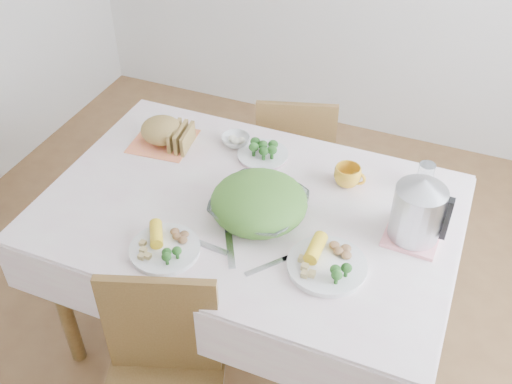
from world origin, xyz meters
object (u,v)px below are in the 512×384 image
at_px(dinner_plate_left, 165,249).
at_px(chair_far, 295,150).
at_px(yellow_mug, 347,176).
at_px(salad_bowl, 259,208).
at_px(dining_table, 250,277).
at_px(electric_kettle, 418,211).
at_px(dinner_plate_right, 327,266).

bearing_deg(dinner_plate_left, chair_far, 85.30).
bearing_deg(dinner_plate_left, yellow_mug, 51.05).
bearing_deg(salad_bowl, dining_table, 146.15).
relative_size(chair_far, electric_kettle, 3.48).
relative_size(chair_far, yellow_mug, 8.09).
bearing_deg(dinner_plate_right, chair_far, 114.23).
relative_size(dinner_plate_left, yellow_mug, 2.31).
bearing_deg(chair_far, electric_kettle, 116.01).
height_order(chair_far, electric_kettle, electric_kettle).
relative_size(salad_bowl, yellow_mug, 3.13).
bearing_deg(yellow_mug, dinner_plate_left, -128.95).
bearing_deg(chair_far, dinner_plate_right, 97.38).
bearing_deg(dinner_plate_left, electric_kettle, 27.01).
height_order(dining_table, dinner_plate_right, dinner_plate_right).
xyz_separation_m(salad_bowl, yellow_mug, (0.24, 0.29, 0.00)).
height_order(dinner_plate_left, yellow_mug, yellow_mug).
xyz_separation_m(salad_bowl, electric_kettle, (0.53, 0.10, 0.08)).
height_order(salad_bowl, electric_kettle, electric_kettle).
distance_m(dining_table, chair_far, 0.79).
height_order(dinner_plate_right, yellow_mug, yellow_mug).
height_order(dining_table, salad_bowl, salad_bowl).
bearing_deg(salad_bowl, chair_far, 99.36).
bearing_deg(yellow_mug, salad_bowl, -129.51).
relative_size(chair_far, dinner_plate_right, 3.18).
bearing_deg(yellow_mug, dinner_plate_right, -82.58).
bearing_deg(chair_far, dinner_plate_left, 68.45).
xyz_separation_m(salad_bowl, dinner_plate_right, (0.30, -0.15, -0.03)).
bearing_deg(dining_table, electric_kettle, 6.27).
distance_m(dinner_plate_right, electric_kettle, 0.36).
height_order(yellow_mug, electric_kettle, electric_kettle).
xyz_separation_m(dinner_plate_right, yellow_mug, (-0.06, 0.45, 0.03)).
bearing_deg(electric_kettle, dining_table, 175.46).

